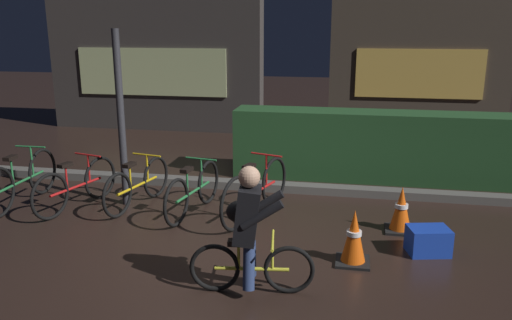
% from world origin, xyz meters
% --- Properties ---
extents(ground_plane, '(40.00, 40.00, 0.00)m').
position_xyz_m(ground_plane, '(0.00, 0.00, 0.00)').
color(ground_plane, black).
extents(sidewalk_curb, '(12.00, 0.24, 0.12)m').
position_xyz_m(sidewalk_curb, '(0.00, 2.20, 0.06)').
color(sidewalk_curb, '#56544F').
rests_on(sidewalk_curb, ground).
extents(hedge_row, '(4.80, 0.70, 1.12)m').
position_xyz_m(hedge_row, '(1.80, 3.10, 0.56)').
color(hedge_row, '#214723').
rests_on(hedge_row, ground).
extents(storefront_left, '(5.17, 0.54, 4.86)m').
position_xyz_m(storefront_left, '(-3.38, 6.50, 2.42)').
color(storefront_left, '#383330').
rests_on(storefront_left, ground).
extents(storefront_right, '(4.02, 0.54, 4.89)m').
position_xyz_m(storefront_right, '(2.75, 7.20, 2.43)').
color(storefront_right, '#42382D').
rests_on(storefront_right, ground).
extents(street_post, '(0.10, 0.10, 2.43)m').
position_xyz_m(street_post, '(-1.79, 1.20, 1.21)').
color(street_post, '#2D2D33').
rests_on(street_post, ground).
extents(parked_bike_leftmost, '(0.46, 1.72, 0.79)m').
position_xyz_m(parked_bike_leftmost, '(-3.21, 0.90, 0.36)').
color(parked_bike_leftmost, black).
rests_on(parked_bike_leftmost, ground).
extents(parked_bike_left_mid, '(0.51, 1.52, 0.72)m').
position_xyz_m(parked_bike_left_mid, '(-2.38, 0.91, 0.33)').
color(parked_bike_left_mid, black).
rests_on(parked_bike_left_mid, ground).
extents(parked_bike_center_left, '(0.46, 1.49, 0.70)m').
position_xyz_m(parked_bike_center_left, '(-1.58, 1.14, 0.32)').
color(parked_bike_center_left, black).
rests_on(parked_bike_center_left, ground).
extents(parked_bike_center_right, '(0.46, 1.53, 0.71)m').
position_xyz_m(parked_bike_center_right, '(-0.73, 1.00, 0.33)').
color(parked_bike_center_right, black).
rests_on(parked_bike_center_right, ground).
extents(parked_bike_right_mid, '(0.60, 1.66, 0.80)m').
position_xyz_m(parked_bike_right_mid, '(0.12, 1.04, 0.36)').
color(parked_bike_right_mid, black).
rests_on(parked_bike_right_mid, ground).
extents(traffic_cone_near, '(0.36, 0.36, 0.60)m').
position_xyz_m(traffic_cone_near, '(1.39, -0.10, 0.29)').
color(traffic_cone_near, black).
rests_on(traffic_cone_near, ground).
extents(traffic_cone_far, '(0.36, 0.36, 0.57)m').
position_xyz_m(traffic_cone_far, '(1.95, 0.90, 0.28)').
color(traffic_cone_far, black).
rests_on(traffic_cone_far, ground).
extents(blue_crate, '(0.50, 0.41, 0.30)m').
position_xyz_m(blue_crate, '(2.21, 0.30, 0.15)').
color(blue_crate, '#193DB7').
rests_on(blue_crate, ground).
extents(cyclist, '(1.18, 0.50, 1.25)m').
position_xyz_m(cyclist, '(0.42, -0.89, 0.63)').
color(cyclist, black).
rests_on(cyclist, ground).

